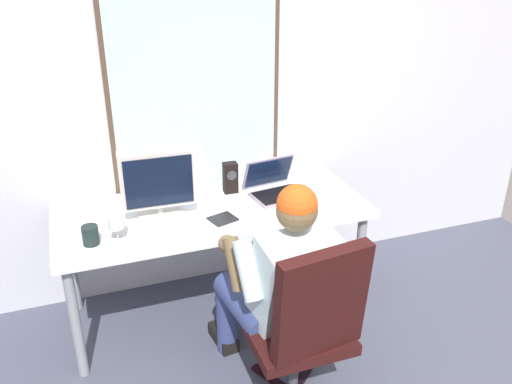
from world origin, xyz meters
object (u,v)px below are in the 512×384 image
(laptop, at_px, (274,184))
(coffee_mug, at_px, (90,235))
(desk, at_px, (213,217))
(person_seated, at_px, (280,280))
(wine_glass, at_px, (116,222))
(desk_speaker, at_px, (230,178))
(crt_monitor, at_px, (158,180))
(cd_case, at_px, (223,219))
(office_chair, at_px, (308,322))

(laptop, distance_m, coffee_mug, 1.15)
(desk, height_order, person_seated, person_seated)
(wine_glass, distance_m, coffee_mug, 0.15)
(wine_glass, height_order, coffee_mug, wine_glass)
(desk, xyz_separation_m, laptop, (0.42, 0.07, 0.13))
(person_seated, bearing_deg, desk_speaker, 89.67)
(desk_speaker, bearing_deg, laptop, -22.10)
(desk, xyz_separation_m, coffee_mug, (-0.70, -0.20, 0.12))
(crt_monitor, xyz_separation_m, wine_glass, (-0.26, -0.21, -0.11))
(laptop, xyz_separation_m, coffee_mug, (-1.12, -0.27, -0.01))
(desk, distance_m, wine_glass, 0.63)
(desk_speaker, distance_m, cd_case, 0.38)
(desk_speaker, relative_size, coffee_mug, 1.90)
(office_chair, xyz_separation_m, wine_glass, (-0.76, 0.74, 0.29))
(desk_speaker, bearing_deg, desk, -134.58)
(crt_monitor, relative_size, coffee_mug, 4.03)
(office_chair, relative_size, coffee_mug, 9.68)
(laptop, bearing_deg, crt_monitor, -174.53)
(person_seated, xyz_separation_m, crt_monitor, (-0.47, 0.68, 0.34))
(desk, height_order, office_chair, office_chair)
(office_chair, distance_m, coffee_mug, 1.19)
(crt_monitor, relative_size, cd_case, 2.42)
(desk, height_order, crt_monitor, crt_monitor)
(desk, distance_m, cd_case, 0.19)
(office_chair, relative_size, desk_speaker, 5.10)
(cd_case, bearing_deg, laptop, 30.37)
(person_seated, distance_m, crt_monitor, 0.89)
(crt_monitor, distance_m, cd_case, 0.42)
(laptop, xyz_separation_m, desk_speaker, (-0.25, 0.10, 0.04))
(wine_glass, xyz_separation_m, cd_case, (0.59, 0.04, -0.10))
(office_chair, xyz_separation_m, coffee_mug, (-0.90, 0.75, 0.23))
(desk, bearing_deg, wine_glass, -159.74)
(crt_monitor, distance_m, coffee_mug, 0.47)
(office_chair, bearing_deg, person_seated, 96.54)
(cd_case, relative_size, coffee_mug, 1.67)
(desk_speaker, bearing_deg, person_seated, -90.33)
(person_seated, relative_size, desk_speaker, 6.12)
(crt_monitor, height_order, cd_case, crt_monitor)
(crt_monitor, distance_m, wine_glass, 0.35)
(wine_glass, xyz_separation_m, desk_speaker, (0.74, 0.38, -0.01))
(laptop, relative_size, cd_case, 2.13)
(person_seated, height_order, crt_monitor, person_seated)
(crt_monitor, xyz_separation_m, desk_speaker, (0.47, 0.17, -0.12))
(office_chair, distance_m, laptop, 1.07)
(desk, relative_size, office_chair, 1.82)
(desk, xyz_separation_m, person_seated, (0.16, -0.68, -0.05))
(office_chair, height_order, wine_glass, office_chair)
(person_seated, bearing_deg, desk, 103.40)
(desk, height_order, wine_glass, wine_glass)
(person_seated, bearing_deg, cd_case, 106.00)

